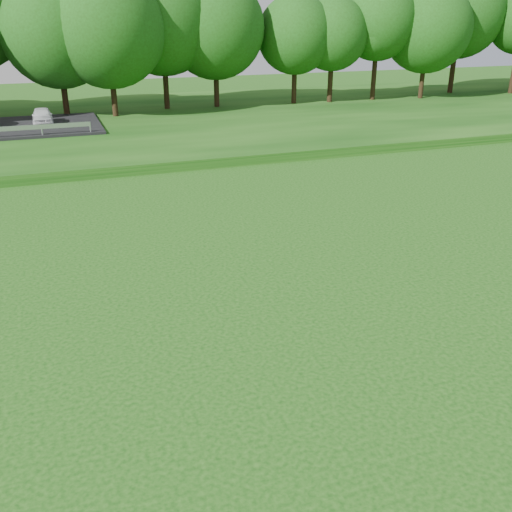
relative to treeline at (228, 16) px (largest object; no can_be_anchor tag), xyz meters
name	(u,v)px	position (x,y,z in m)	size (l,w,h in m)	color
berm	(244,116)	(0.00, -4.00, -7.80)	(130.00, 30.00, 0.60)	#0F3E0C
walking_path	(316,155)	(0.00, -18.00, -8.08)	(130.00, 1.60, 0.04)	gray
treeline	(228,16)	(0.00, 0.00, 0.00)	(104.00, 7.00, 15.00)	#1B4510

